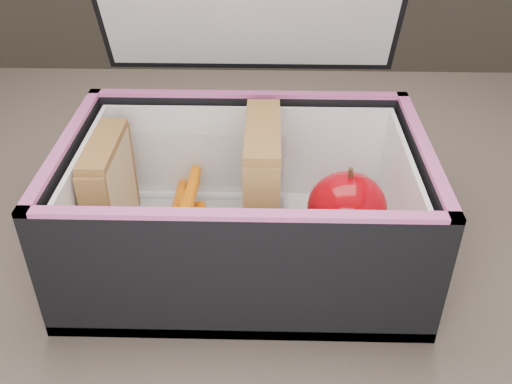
% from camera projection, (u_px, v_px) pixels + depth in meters
% --- Properties ---
extents(kitchen_table, '(1.20, 0.80, 0.75)m').
position_uv_depth(kitchen_table, '(229.00, 290.00, 0.62)').
color(kitchen_table, brown).
rests_on(kitchen_table, ground).
extents(lunch_bag, '(0.31, 0.28, 0.30)m').
position_uv_depth(lunch_bag, '(244.00, 193.00, 0.50)').
color(lunch_bag, black).
rests_on(lunch_bag, kitchen_table).
extents(plastic_tub, '(0.18, 0.13, 0.07)m').
position_uv_depth(plastic_tub, '(187.00, 204.00, 0.51)').
color(plastic_tub, white).
rests_on(plastic_tub, lunch_bag).
extents(sandwich_left, '(0.02, 0.09, 0.10)m').
position_uv_depth(sandwich_left, '(110.00, 190.00, 0.51)').
color(sandwich_left, '#D9BC87').
rests_on(sandwich_left, plastic_tub).
extents(sandwich_right, '(0.03, 0.10, 0.11)m').
position_uv_depth(sandwich_right, '(262.00, 184.00, 0.50)').
color(sandwich_right, '#D9BC87').
rests_on(sandwich_right, plastic_tub).
extents(carrot_sticks, '(0.05, 0.15, 0.03)m').
position_uv_depth(carrot_sticks, '(186.00, 218.00, 0.52)').
color(carrot_sticks, '#FF6A08').
rests_on(carrot_sticks, plastic_tub).
extents(paper_napkin, '(0.09, 0.10, 0.01)m').
position_uv_depth(paper_napkin, '(339.00, 237.00, 0.53)').
color(paper_napkin, white).
rests_on(paper_napkin, lunch_bag).
extents(red_apple, '(0.09, 0.09, 0.07)m').
position_uv_depth(red_apple, '(347.00, 208.00, 0.50)').
color(red_apple, '#96000D').
rests_on(red_apple, paper_napkin).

